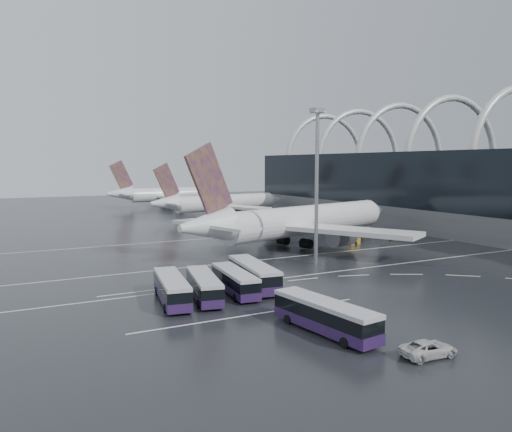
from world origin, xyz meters
name	(u,v)px	position (x,y,z in m)	size (l,w,h in m)	color
ground	(337,268)	(0.00, 0.00, 0.00)	(420.00, 420.00, 0.00)	black
terminal	(487,188)	(61.56, 19.84, 10.87)	(42.00, 160.00, 34.90)	slate
lane_marking_near	(344,270)	(0.00, -2.00, 0.01)	(120.00, 0.25, 0.01)	white
lane_marking_mid	(297,256)	(0.00, 12.00, 0.01)	(120.00, 0.25, 0.01)	white
lane_marking_far	(233,237)	(0.00, 40.00, 0.01)	(120.00, 0.25, 0.01)	white
bus_bay_line_south	(250,315)	(-24.00, -16.00, 0.01)	(28.00, 0.25, 0.01)	white
bus_bay_line_north	(199,285)	(-24.00, 0.00, 0.01)	(28.00, 0.25, 0.01)	white
airliner_main	(298,222)	(5.67, 20.79, 5.17)	(59.94, 51.87, 20.63)	white
airliner_gate_b	(219,203)	(14.50, 81.78, 4.33)	(49.74, 44.13, 17.31)	white
airliner_gate_c	(170,195)	(12.64, 127.46, 4.59)	(51.47, 47.47, 18.35)	white
bus_row_near_a	(172,288)	(-30.18, -6.76, 1.72)	(4.90, 13.04, 3.14)	#25133E
bus_row_near_b	(204,286)	(-26.05, -7.11, 1.66)	(5.22, 12.59, 3.02)	#25133E
bus_row_near_c	(235,281)	(-21.44, -6.43, 1.65)	(4.05, 12.45, 3.01)	#25133E
bus_row_near_d	(253,274)	(-17.82, -4.80, 1.86)	(4.91, 14.03, 3.38)	#25133E
bus_row_far_c	(325,315)	(-19.99, -24.73, 1.78)	(4.56, 13.43, 3.24)	#25133E
van_curve_a	(428,349)	(-15.62, -34.21, 0.74)	(2.46, 5.34, 1.48)	silver
floodlight_mast	(317,167)	(-1.25, 4.27, 16.41)	(2.00, 2.00, 26.09)	gray
gse_cart_belly_a	(354,241)	(17.92, 18.12, 0.67)	(2.46, 1.45, 1.34)	#BF8B19
gse_cart_belly_b	(367,234)	(28.13, 26.07, 0.54)	(1.98, 1.17, 1.08)	slate
gse_cart_belly_d	(388,236)	(29.67, 20.49, 0.62)	(2.29, 1.35, 1.25)	slate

